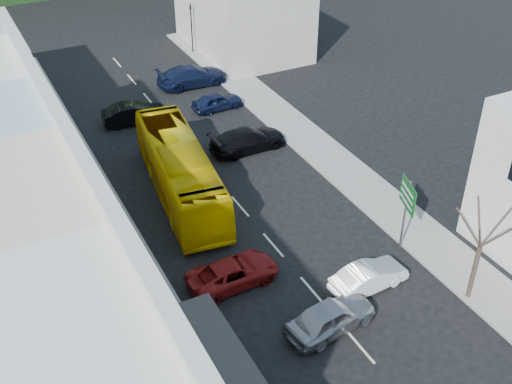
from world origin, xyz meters
name	(u,v)px	position (x,y,z in m)	size (l,w,h in m)	color
ground	(312,291)	(0.00, 0.00, 0.00)	(120.00, 120.00, 0.00)	black
sidewalk_left	(103,222)	(-7.50, 10.00, 0.07)	(3.00, 52.00, 0.15)	gray
sidewalk_right	(331,159)	(7.50, 10.00, 0.07)	(3.00, 52.00, 0.15)	gray
shopfront_row	(11,242)	(-12.49, 5.00, 4.00)	(8.25, 30.00, 8.00)	silver
distant_block_right	(242,10)	(11.00, 30.00, 3.50)	(8.00, 12.00, 7.00)	#B7B2A8
bus	(180,172)	(-2.54, 10.70, 1.55)	(2.50, 11.60, 3.10)	#EDC002
car_silver	(331,318)	(-0.61, -2.50, 0.70)	(1.80, 4.40, 1.40)	#A1A1A5
car_white	(369,276)	(2.55, -1.00, 0.70)	(1.80, 4.40, 1.40)	white
car_red	(233,272)	(-3.16, 2.30, 0.70)	(1.90, 4.60, 1.40)	maroon
car_black_near	(248,140)	(3.35, 13.68, 0.70)	(1.84, 4.50, 1.40)	black
car_navy_mid	(217,101)	(3.98, 19.99, 0.70)	(1.80, 4.40, 1.40)	#0F1633
car_black_far	(134,114)	(-2.09, 20.72, 0.70)	(1.80, 4.40, 1.40)	black
car_navy_far	(192,77)	(3.95, 24.74, 0.70)	(1.84, 4.50, 1.40)	#0F1633
pedestrian_left	(134,317)	(-8.50, 1.28, 1.00)	(0.60, 0.40, 1.70)	black
direction_sign	(405,216)	(5.80, 0.70, 2.11)	(0.80, 1.87, 4.22)	#0F551D
street_tree	(480,247)	(6.35, -3.82, 3.14)	(2.55, 2.55, 6.27)	#3D2D24
traffic_signal	(192,29)	(6.60, 31.03, 2.20)	(0.48, 0.90, 4.41)	black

